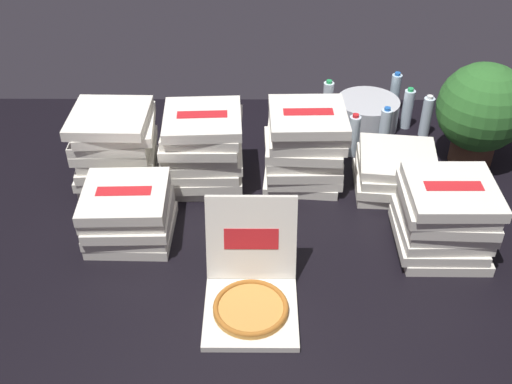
% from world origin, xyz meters
% --- Properties ---
extents(ground_plane, '(3.20, 2.40, 0.02)m').
position_xyz_m(ground_plane, '(0.00, 0.00, -0.01)').
color(ground_plane, black).
extents(open_pizza_box, '(0.35, 0.44, 0.36)m').
position_xyz_m(open_pizza_box, '(-0.03, -0.42, 0.08)').
color(open_pizza_box, silver).
rests_on(open_pizza_box, ground_plane).
extents(pizza_stack_left_near, '(0.37, 0.37, 0.33)m').
position_xyz_m(pizza_stack_left_near, '(0.76, -0.10, 0.16)').
color(pizza_stack_left_near, silver).
rests_on(pizza_stack_left_near, ground_plane).
extents(pizza_stack_left_mid, '(0.40, 0.39, 0.37)m').
position_xyz_m(pizza_stack_left_mid, '(-0.67, 0.39, 0.18)').
color(pizza_stack_left_mid, silver).
rests_on(pizza_stack_left_mid, ground_plane).
extents(pizza_stack_center_near, '(0.37, 0.37, 0.23)m').
position_xyz_m(pizza_stack_center_near, '(-0.55, -0.02, 0.12)').
color(pizza_stack_center_near, silver).
rests_on(pizza_stack_center_near, ground_plane).
extents(pizza_stack_right_far, '(0.39, 0.37, 0.37)m').
position_xyz_m(pizza_stack_right_far, '(0.21, 0.40, 0.19)').
color(pizza_stack_right_far, silver).
rests_on(pizza_stack_right_far, ground_plane).
extents(pizza_stack_right_near, '(0.37, 0.37, 0.37)m').
position_xyz_m(pizza_stack_right_near, '(-0.26, 0.38, 0.18)').
color(pizza_stack_right_near, silver).
rests_on(pizza_stack_right_near, ground_plane).
extents(pizza_stack_left_far, '(0.40, 0.40, 0.18)m').
position_xyz_m(pizza_stack_left_far, '(0.64, 0.33, 0.09)').
color(pizza_stack_left_far, silver).
rests_on(pizza_stack_left_far, ground_plane).
extents(ice_bucket, '(0.34, 0.34, 0.16)m').
position_xyz_m(ice_bucket, '(0.59, 0.89, 0.08)').
color(ice_bucket, '#B7BABF').
rests_on(ice_bucket, ground_plane).
extents(water_bottle_0, '(0.06, 0.06, 0.23)m').
position_xyz_m(water_bottle_0, '(0.65, 0.68, 0.11)').
color(water_bottle_0, silver).
rests_on(water_bottle_0, ground_plane).
extents(water_bottle_1, '(0.06, 0.06, 0.23)m').
position_xyz_m(water_bottle_1, '(0.77, 1.08, 0.11)').
color(water_bottle_1, silver).
rests_on(water_bottle_1, ground_plane).
extents(water_bottle_2, '(0.06, 0.06, 0.23)m').
position_xyz_m(water_bottle_2, '(0.48, 0.61, 0.11)').
color(water_bottle_2, silver).
rests_on(water_bottle_2, ground_plane).
extents(water_bottle_3, '(0.06, 0.06, 0.23)m').
position_xyz_m(water_bottle_3, '(0.80, 0.89, 0.11)').
color(water_bottle_3, silver).
rests_on(water_bottle_3, ground_plane).
extents(water_bottle_4, '(0.06, 0.06, 0.23)m').
position_xyz_m(water_bottle_4, '(0.89, 0.81, 0.11)').
color(water_bottle_4, silver).
rests_on(water_bottle_4, ground_plane).
extents(water_bottle_5, '(0.06, 0.06, 0.23)m').
position_xyz_m(water_bottle_5, '(0.38, 0.98, 0.11)').
color(water_bottle_5, white).
rests_on(water_bottle_5, ground_plane).
extents(water_bottle_6, '(0.06, 0.06, 0.23)m').
position_xyz_m(water_bottle_6, '(0.34, 0.78, 0.11)').
color(water_bottle_6, silver).
rests_on(water_bottle_6, ground_plane).
extents(potted_plant, '(0.43, 0.43, 0.52)m').
position_xyz_m(potted_plant, '(1.07, 0.56, 0.29)').
color(potted_plant, '#513323').
rests_on(potted_plant, ground_plane).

